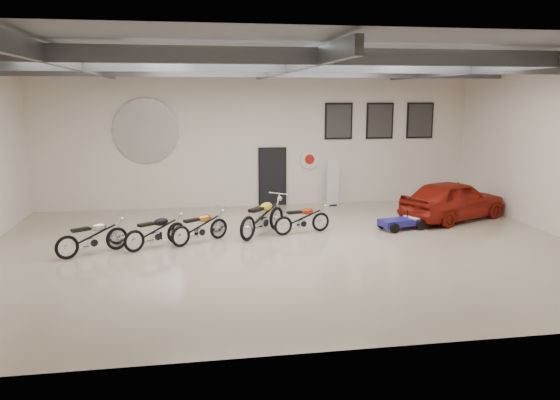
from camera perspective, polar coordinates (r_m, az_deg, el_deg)
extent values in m
cube|color=#BDAA90|center=(14.64, 0.77, -5.10)|extent=(16.00, 12.00, 0.01)
cube|color=slate|center=(14.11, 0.83, 14.82)|extent=(16.00, 12.00, 0.01)
cube|color=silver|center=(20.07, -2.26, 6.47)|extent=(16.00, 0.02, 5.00)
cube|color=black|center=(20.25, -0.81, 2.38)|extent=(0.92, 0.08, 2.10)
imported|color=maroon|center=(18.77, 17.65, 0.02)|extent=(3.07, 4.22, 1.34)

